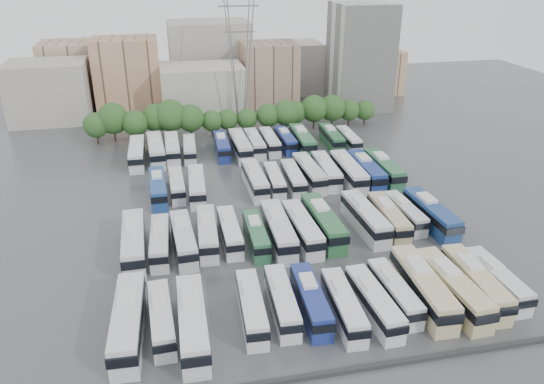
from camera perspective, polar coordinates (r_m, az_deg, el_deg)
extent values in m
plane|color=#424447|center=(81.37, 0.82, -2.94)|extent=(220.00, 220.00, 0.00)
cube|color=#2D2D30|center=(55.23, 8.79, -18.36)|extent=(56.00, 0.50, 0.50)
cylinder|color=black|center=(118.96, -18.24, 5.47)|extent=(0.36, 0.36, 2.21)
sphere|color=#234C1E|center=(118.08, -18.43, 6.84)|extent=(5.31, 5.31, 5.31)
cylinder|color=black|center=(119.21, -16.54, 5.87)|extent=(0.36, 0.36, 2.75)
sphere|color=#234C1E|center=(118.13, -16.76, 7.58)|extent=(6.60, 6.60, 6.60)
cylinder|color=black|center=(117.54, -14.34, 5.74)|extent=(0.36, 0.36, 2.29)
sphere|color=#234C1E|center=(116.61, -14.50, 7.19)|extent=(5.50, 5.50, 5.50)
cylinder|color=black|center=(118.87, -12.20, 6.23)|extent=(0.36, 0.36, 2.53)
sphere|color=#234C1E|center=(117.86, -12.35, 7.81)|extent=(6.07, 6.07, 6.07)
cylinder|color=black|center=(117.85, -10.72, 6.28)|extent=(0.36, 0.36, 2.86)
sphere|color=#234C1E|center=(116.72, -10.87, 8.09)|extent=(6.86, 6.86, 6.86)
cylinder|color=black|center=(117.56, -8.66, 6.29)|extent=(0.36, 0.36, 2.48)
sphere|color=#234C1E|center=(116.56, -8.76, 7.86)|extent=(5.96, 5.96, 5.96)
cylinder|color=black|center=(118.22, -6.43, 6.38)|extent=(0.36, 0.36, 1.94)
sphere|color=#234C1E|center=(117.43, -6.50, 7.60)|extent=(4.65, 4.65, 4.65)
cylinder|color=black|center=(119.14, -4.77, 6.59)|extent=(0.36, 0.36, 1.92)
sphere|color=#234C1E|center=(118.36, -4.82, 7.79)|extent=(4.61, 4.61, 4.61)
cylinder|color=black|center=(119.46, -2.69, 6.70)|extent=(0.36, 0.36, 1.90)
sphere|color=#234C1E|center=(118.69, -2.71, 7.88)|extent=(4.56, 4.56, 4.56)
cylinder|color=black|center=(120.08, -0.40, 6.89)|extent=(0.36, 0.36, 2.19)
sphere|color=#234C1E|center=(119.21, -0.40, 8.25)|extent=(5.25, 5.25, 5.25)
cylinder|color=black|center=(120.32, 1.49, 6.98)|extent=(0.36, 0.36, 2.41)
sphere|color=#234C1E|center=(119.37, 1.51, 8.47)|extent=(5.79, 5.79, 5.79)
cylinder|color=black|center=(122.44, 2.42, 7.23)|extent=(0.36, 0.36, 2.21)
sphere|color=#234C1E|center=(121.58, 2.44, 8.57)|extent=(5.30, 5.30, 5.30)
cylinder|color=black|center=(123.26, 4.49, 7.38)|extent=(0.36, 0.36, 2.56)
sphere|color=#234C1E|center=(122.28, 4.55, 8.94)|extent=(6.15, 6.15, 6.15)
cylinder|color=black|center=(124.60, 6.43, 7.48)|extent=(0.36, 0.36, 2.51)
sphere|color=#234C1E|center=(123.65, 6.50, 8.98)|extent=(6.02, 6.02, 6.02)
cylinder|color=black|center=(126.25, 8.24, 7.49)|extent=(0.36, 0.36, 2.04)
sphere|color=#234C1E|center=(125.47, 8.31, 8.70)|extent=(4.89, 4.89, 4.89)
cylinder|color=black|center=(127.54, 9.89, 7.53)|extent=(0.36, 0.36, 1.93)
sphere|color=#234C1E|center=(126.81, 9.98, 8.66)|extent=(4.63, 4.63, 4.63)
cube|color=#9E998E|center=(138.27, -22.81, 9.91)|extent=(18.00, 14.00, 14.00)
cube|color=tan|center=(141.47, -15.27, 12.09)|extent=(16.00, 12.00, 18.00)
cube|color=#ADA89E|center=(134.49, -7.47, 10.80)|extent=(20.00, 14.00, 12.00)
cube|color=gray|center=(142.31, -0.33, 12.59)|extent=(14.00, 12.00, 16.00)
cube|color=gray|center=(153.49, -6.72, 14.07)|extent=(22.00, 16.00, 20.00)
cube|color=tan|center=(152.83, -20.44, 11.93)|extent=(16.00, 14.00, 16.00)
cube|color=#A39E93|center=(155.70, 1.71, 13.25)|extent=(18.00, 14.00, 14.00)
cube|color=tan|center=(157.70, 10.95, 12.60)|extent=(14.00, 12.00, 12.00)
cube|color=gray|center=(147.98, -11.09, 11.42)|extent=(12.00, 10.00, 10.00)
cube|color=silver|center=(139.94, 9.49, 14.15)|extent=(14.00, 14.00, 26.00)
cylinder|color=slate|center=(121.18, -4.31, 14.74)|extent=(2.90, 2.91, 33.83)
cylinder|color=slate|center=(125.09, -4.58, 15.04)|extent=(2.90, 2.91, 33.83)
cylinder|color=slate|center=(121.78, -2.38, 14.83)|extent=(2.90, 2.91, 33.83)
cylinder|color=slate|center=(125.67, -2.71, 15.13)|extent=(2.90, 2.91, 33.83)
cube|color=slate|center=(122.18, -3.62, 19.34)|extent=(9.00, 0.30, 0.30)
cube|color=slate|center=(122.80, -3.55, 16.82)|extent=(7.00, 0.30, 0.30)
cube|color=silver|center=(59.38, -15.18, -13.41)|extent=(3.41, 13.53, 3.80)
cube|color=black|center=(58.81, -15.27, -12.95)|extent=(3.55, 13.73, 1.12)
cube|color=silver|center=(59.47, -15.29, -10.79)|extent=(2.05, 3.65, 0.49)
cube|color=silver|center=(59.67, -11.80, -13.25)|extent=(2.78, 10.84, 3.04)
cube|color=black|center=(59.22, -11.84, -12.88)|extent=(2.89, 11.01, 0.90)
cube|color=silver|center=(59.74, -12.03, -11.17)|extent=(1.65, 2.93, 0.39)
cube|color=silver|center=(58.01, -8.53, -13.81)|extent=(2.96, 13.07, 3.69)
cube|color=black|center=(57.45, -8.57, -13.36)|extent=(3.09, 13.26, 1.09)
cube|color=silver|center=(58.07, -8.76, -11.21)|extent=(1.90, 3.50, 0.48)
cube|color=silver|center=(59.96, -2.21, -12.39)|extent=(2.88, 11.17, 3.14)
cube|color=black|center=(59.50, -2.20, -12.01)|extent=(3.00, 11.34, 0.92)
cube|color=silver|center=(60.04, -2.41, -10.25)|extent=(1.71, 3.02, 0.41)
cube|color=silver|center=(60.86, 1.08, -11.76)|extent=(2.79, 11.04, 3.10)
cube|color=black|center=(60.40, 1.11, -11.38)|extent=(2.91, 11.20, 0.91)
cube|color=silver|center=(60.95, 0.85, -9.68)|extent=(1.67, 2.98, 0.40)
cube|color=navy|center=(61.11, 4.17, -11.62)|extent=(2.76, 11.26, 3.17)
cube|color=black|center=(60.65, 4.22, -11.23)|extent=(2.88, 11.43, 0.93)
cube|color=silver|center=(61.19, 3.91, -9.51)|extent=(1.69, 3.04, 0.41)
cube|color=silver|center=(60.69, 7.69, -12.12)|extent=(2.82, 11.15, 3.13)
cube|color=black|center=(60.23, 7.76, -11.74)|extent=(2.94, 11.32, 0.92)
cube|color=silver|center=(60.73, 7.41, -10.02)|extent=(1.69, 3.01, 0.41)
cube|color=silver|center=(61.66, 10.87, -11.67)|extent=(2.92, 11.37, 3.19)
cube|color=black|center=(61.21, 10.97, -11.29)|extent=(3.05, 11.54, 0.94)
cube|color=silver|center=(61.66, 10.45, -9.59)|extent=(1.74, 3.08, 0.41)
cube|color=silver|center=(63.88, 13.01, -10.56)|extent=(2.55, 10.74, 3.03)
cube|color=black|center=(63.46, 13.11, -10.19)|extent=(2.66, 10.90, 0.89)
cube|color=silver|center=(63.92, 12.64, -8.65)|extent=(1.59, 2.89, 0.39)
cube|color=#CCBE8C|center=(64.81, 15.87, -9.93)|extent=(3.42, 13.52, 3.80)
cube|color=black|center=(64.29, 16.01, -9.48)|extent=(3.56, 13.73, 1.12)
cube|color=silver|center=(64.92, 15.49, -7.56)|extent=(2.05, 3.65, 0.49)
cube|color=#CAC18B|center=(65.76, 18.75, -9.86)|extent=(3.33, 13.16, 3.70)
cube|color=black|center=(65.27, 18.91, -9.42)|extent=(3.47, 13.36, 1.09)
cube|color=silver|center=(65.77, 18.25, -7.61)|extent=(2.00, 3.56, 0.48)
cube|color=#C9BE8A|center=(67.83, 20.96, -9.17)|extent=(3.10, 12.58, 3.54)
cube|color=black|center=(67.36, 21.11, -8.76)|extent=(3.23, 12.77, 1.04)
cube|color=silver|center=(67.91, 20.57, -7.06)|extent=(1.89, 3.39, 0.46)
cube|color=silver|center=(69.70, 22.96, -8.77)|extent=(2.50, 11.05, 3.12)
cube|color=black|center=(69.30, 23.11, -8.42)|extent=(2.61, 11.22, 0.92)
cube|color=silver|center=(69.73, 22.57, -6.97)|extent=(1.60, 2.96, 0.40)
cube|color=silver|center=(73.55, -14.63, -5.36)|extent=(3.10, 13.37, 3.77)
cube|color=black|center=(73.05, -14.69, -4.93)|extent=(3.23, 13.57, 1.11)
cube|color=silver|center=(74.01, -14.80, -3.30)|extent=(1.96, 3.59, 0.49)
cube|color=silver|center=(73.51, -11.95, -5.35)|extent=(2.81, 11.28, 3.17)
cube|color=black|center=(73.09, -11.99, -4.99)|extent=(2.93, 11.46, 0.93)
cube|color=silver|center=(73.88, -12.05, -3.61)|extent=(1.70, 3.05, 0.41)
cube|color=silver|center=(73.37, -9.49, -5.10)|extent=(3.14, 12.04, 3.38)
cube|color=black|center=(72.93, -9.51, -4.72)|extent=(3.27, 12.22, 0.99)
cube|color=silver|center=(73.77, -9.72, -3.26)|extent=(1.85, 3.26, 0.44)
cube|color=silver|center=(74.51, -6.97, -4.46)|extent=(3.09, 11.87, 3.33)
cube|color=black|center=(74.07, -6.99, -4.08)|extent=(3.22, 12.05, 0.98)
cube|color=silver|center=(74.92, -7.10, -2.66)|extent=(1.82, 3.22, 0.43)
cube|color=silver|center=(74.70, -4.55, -4.36)|extent=(2.33, 10.96, 3.11)
cube|color=black|center=(74.30, -4.55, -4.01)|extent=(2.44, 11.13, 0.91)
cube|color=silver|center=(75.08, -4.74, -2.69)|extent=(1.55, 2.92, 0.40)
cube|color=#2D6B43|center=(73.79, -1.72, -4.72)|extent=(2.41, 10.66, 3.01)
cube|color=black|center=(73.40, -1.71, -4.38)|extent=(2.52, 10.82, 0.89)
cube|color=silver|center=(74.13, -1.91, -3.08)|extent=(1.55, 2.85, 0.39)
cube|color=silver|center=(74.23, 0.69, -4.21)|extent=(2.96, 13.11, 3.70)
cube|color=black|center=(73.75, 0.72, -3.79)|extent=(3.09, 13.30, 1.09)
cube|color=silver|center=(74.67, 0.44, -2.22)|extent=(1.90, 3.51, 0.48)
cube|color=silver|center=(74.94, 3.24, -4.03)|extent=(3.11, 12.58, 3.54)
cube|color=black|center=(74.49, 3.29, -3.63)|extent=(3.24, 12.77, 1.04)
cube|color=silver|center=(75.33, 2.93, -2.15)|extent=(1.89, 3.39, 0.46)
cube|color=#2C673A|center=(76.59, 5.50, -3.36)|extent=(3.14, 13.24, 3.73)
cube|color=black|center=(76.12, 5.56, -2.94)|extent=(3.28, 13.44, 1.10)
cube|color=silver|center=(77.02, 5.17, -1.42)|extent=(1.96, 3.56, 0.48)
cube|color=silver|center=(78.75, 9.97, -2.85)|extent=(3.19, 12.88, 3.62)
cube|color=black|center=(78.31, 10.05, -2.46)|extent=(3.33, 13.08, 1.07)
cube|color=silver|center=(79.15, 9.62, -1.02)|extent=(1.94, 3.48, 0.47)
cube|color=tan|center=(79.80, 12.40, -2.79)|extent=(3.01, 12.02, 3.38)
cube|color=black|center=(79.39, 12.48, -2.42)|extent=(3.14, 12.20, 0.99)
cube|color=silver|center=(80.19, 12.14, -1.10)|extent=(1.82, 3.25, 0.44)
cube|color=silver|center=(82.23, 14.08, -2.26)|extent=(2.64, 10.64, 2.99)
cube|color=black|center=(81.88, 14.17, -1.95)|extent=(2.75, 10.80, 0.88)
cube|color=silver|center=(82.55, 13.79, -0.82)|extent=(1.60, 2.87, 0.39)
cube|color=navy|center=(82.15, 16.70, -2.37)|extent=(3.17, 12.92, 3.63)
cube|color=black|center=(81.72, 16.82, -1.98)|extent=(3.30, 13.11, 1.07)
cube|color=silver|center=(82.51, 16.33, -0.61)|extent=(1.93, 3.48, 0.47)
cube|color=navy|center=(89.65, -12.15, 0.38)|extent=(2.81, 11.88, 3.35)
cube|color=black|center=(89.26, -12.18, 0.71)|extent=(2.93, 12.06, 0.98)
cube|color=silver|center=(90.28, -12.29, 1.84)|extent=(1.75, 3.19, 0.43)
cube|color=silver|center=(90.59, -10.20, 0.69)|extent=(2.38, 10.60, 3.00)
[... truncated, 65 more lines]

